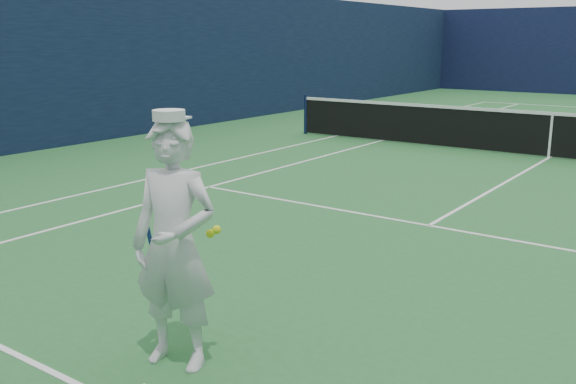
% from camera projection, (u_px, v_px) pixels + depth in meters
% --- Properties ---
extents(ground, '(80.00, 80.00, 0.00)m').
position_uv_depth(ground, '(548.00, 158.00, 13.96)').
color(ground, '#276830').
rests_on(ground, ground).
extents(court_markings, '(11.03, 23.83, 0.01)m').
position_uv_depth(court_markings, '(548.00, 158.00, 13.96)').
color(court_markings, white).
rests_on(court_markings, ground).
extents(windscreen_fence, '(20.12, 36.12, 4.00)m').
position_uv_depth(windscreen_fence, '(557.00, 65.00, 13.50)').
color(windscreen_fence, '#0E1434').
rests_on(windscreen_fence, ground).
extents(tennis_net, '(12.88, 0.09, 1.07)m').
position_uv_depth(tennis_net, '(551.00, 133.00, 13.83)').
color(tennis_net, '#141E4C').
rests_on(tennis_net, ground).
extents(tennis_player, '(0.88, 0.63, 2.02)m').
position_uv_depth(tennis_player, '(174.00, 245.00, 4.92)').
color(tennis_player, white).
rests_on(tennis_player, ground).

